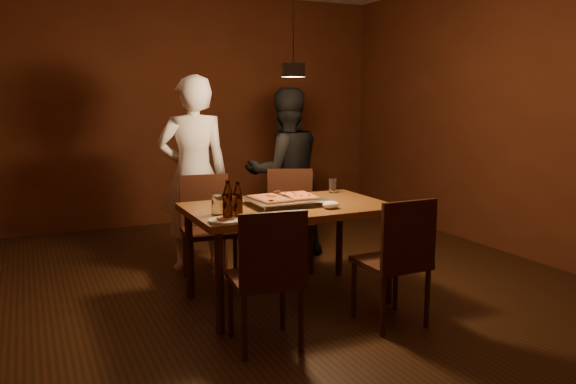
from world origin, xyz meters
name	(u,v)px	position (x,y,z in m)	size (l,w,h in m)	color
room_shell	(293,118)	(0.00, 0.00, 1.40)	(6.00, 6.00, 6.00)	#391D0F
dining_table	(288,215)	(-0.08, -0.09, 0.68)	(1.50, 0.90, 0.75)	brown
chair_far_left	(207,218)	(-0.49, 0.69, 0.54)	(0.46, 0.46, 0.49)	#38190F
chair_far_right	(290,209)	(0.32, 0.73, 0.54)	(0.55, 0.55, 0.49)	#38190F
chair_near_left	(268,266)	(-0.56, -0.82, 0.54)	(0.46, 0.46, 0.49)	#38190F
chair_near_right	(399,251)	(0.37, -0.86, 0.54)	(0.42, 0.42, 0.49)	#38190F
pizza_tray	(285,201)	(-0.10, -0.06, 0.77)	(0.55, 0.45, 0.05)	silver
pizza_meat	(270,198)	(-0.22, -0.06, 0.81)	(0.23, 0.36, 0.02)	maroon
pizza_cheese	(300,196)	(0.03, -0.05, 0.81)	(0.21, 0.34, 0.02)	gold
spatula	(283,196)	(-0.11, -0.05, 0.81)	(0.09, 0.24, 0.04)	silver
beer_bottle_a	(228,201)	(-0.67, -0.43, 0.89)	(0.07, 0.07, 0.27)	black
beer_bottle_b	(238,200)	(-0.59, -0.37, 0.87)	(0.07, 0.07, 0.25)	black
water_glass_left	(218,205)	(-0.67, -0.20, 0.82)	(0.08, 0.08, 0.13)	silver
water_glass_right	(333,186)	(0.49, 0.24, 0.81)	(0.06, 0.06, 0.12)	silver
plate_slice	(225,220)	(-0.70, -0.43, 0.76)	(0.22, 0.22, 0.03)	white
napkin	(331,205)	(0.14, -0.34, 0.78)	(0.13, 0.10, 0.05)	white
diner_white	(193,174)	(-0.50, 1.03, 0.87)	(0.64, 0.42, 1.74)	white
diner_dark	(285,173)	(0.45, 1.11, 0.82)	(0.80, 0.62, 1.64)	black
pendant_lamp	(293,69)	(0.00, 0.00, 1.76)	(0.18, 0.18, 1.10)	black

